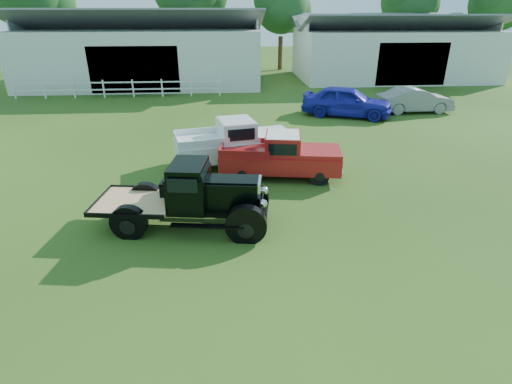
{
  "coord_description": "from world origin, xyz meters",
  "views": [
    {
      "loc": [
        -0.54,
        -8.8,
        5.68
      ],
      "look_at": [
        0.2,
        1.2,
        1.05
      ],
      "focal_mm": 28.0,
      "sensor_mm": 36.0,
      "label": 1
    }
  ],
  "objects_px": {
    "vintage_flatbed": "(187,195)",
    "misc_car_grey": "(415,100)",
    "misc_car_blue": "(347,101)",
    "white_pickup": "(234,142)",
    "red_pickup": "(280,155)"
  },
  "relations": [
    {
      "from": "misc_car_grey",
      "to": "misc_car_blue",
      "type": "bearing_deg",
      "value": 96.37
    },
    {
      "from": "misc_car_blue",
      "to": "misc_car_grey",
      "type": "xyz_separation_m",
      "value": [
        4.34,
        0.64,
        -0.14
      ]
    },
    {
      "from": "vintage_flatbed",
      "to": "red_pickup",
      "type": "height_order",
      "value": "vintage_flatbed"
    },
    {
      "from": "vintage_flatbed",
      "to": "white_pickup",
      "type": "distance_m",
      "value": 5.18
    },
    {
      "from": "vintage_flatbed",
      "to": "misc_car_grey",
      "type": "distance_m",
      "value": 17.86
    },
    {
      "from": "red_pickup",
      "to": "white_pickup",
      "type": "xyz_separation_m",
      "value": [
        -1.63,
        1.47,
        0.05
      ]
    },
    {
      "from": "vintage_flatbed",
      "to": "white_pickup",
      "type": "relative_size",
      "value": 1.02
    },
    {
      "from": "misc_car_blue",
      "to": "misc_car_grey",
      "type": "distance_m",
      "value": 4.39
    },
    {
      "from": "red_pickup",
      "to": "misc_car_grey",
      "type": "xyz_separation_m",
      "value": [
        9.31,
        9.37,
        -0.11
      ]
    },
    {
      "from": "vintage_flatbed",
      "to": "red_pickup",
      "type": "bearing_deg",
      "value": 56.39
    },
    {
      "from": "white_pickup",
      "to": "misc_car_blue",
      "type": "height_order",
      "value": "white_pickup"
    },
    {
      "from": "red_pickup",
      "to": "misc_car_blue",
      "type": "relative_size",
      "value": 0.9
    },
    {
      "from": "white_pickup",
      "to": "misc_car_grey",
      "type": "bearing_deg",
      "value": 23.35
    },
    {
      "from": "vintage_flatbed",
      "to": "white_pickup",
      "type": "xyz_separation_m",
      "value": [
        1.44,
        4.97,
        -0.08
      ]
    },
    {
      "from": "vintage_flatbed",
      "to": "misc_car_blue",
      "type": "relative_size",
      "value": 0.96
    }
  ]
}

